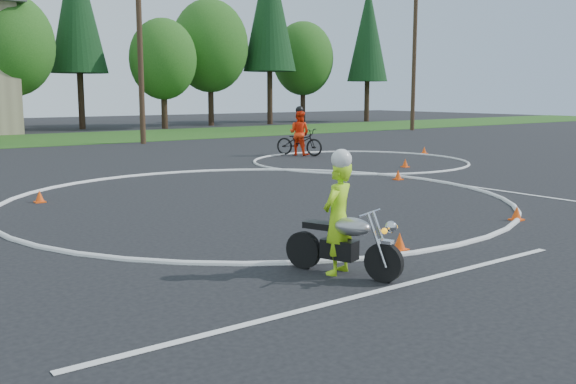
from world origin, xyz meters
TOP-DOWN VIEW (x-y plane):
  - ground at (0.00, 0.00)m, footprint 120.00×120.00m
  - grass_strip at (0.00, 27.00)m, footprint 120.00×10.00m
  - course_markings at (2.17, 4.35)m, footprint 19.05×19.05m
  - primary_motorcycle at (-2.64, -3.15)m, footprint 0.83×1.77m
  - rider_primary_grp at (-2.65, -3.02)m, footprint 0.70×0.58m
  - rider_second_grp at (7.65, 11.31)m, footprint 1.55×2.24m
  - traffic_cones at (3.90, 3.15)m, footprint 17.01×11.54m
  - treeline at (14.78, 34.61)m, footprint 38.20×8.10m
  - utility_poles at (5.00, 21.00)m, footprint 41.60×1.12m

SIDE VIEW (x-z plane):
  - ground at x=0.00m, z-range 0.00..0.00m
  - course_markings at x=2.17m, z-range -0.05..0.07m
  - grass_strip at x=0.00m, z-range 0.00..0.02m
  - traffic_cones at x=3.90m, z-range -0.01..0.29m
  - primary_motorcycle at x=-2.64m, z-range -0.01..0.96m
  - rider_second_grp at x=7.65m, z-range -0.30..1.74m
  - rider_primary_grp at x=-2.65m, z-range -0.03..1.78m
  - utility_poles at x=5.00m, z-range 0.20..10.20m
  - treeline at x=14.78m, z-range -0.64..13.88m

